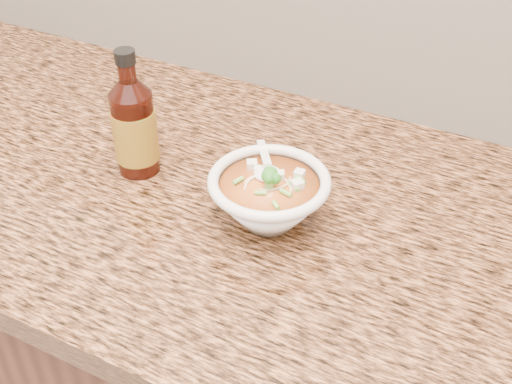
% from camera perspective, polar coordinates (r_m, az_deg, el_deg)
% --- Properties ---
extents(counter_slab, '(4.00, 0.68, 0.04)m').
position_cam_1_polar(counter_slab, '(0.96, -0.84, -1.03)').
color(counter_slab, '#A6673C').
rests_on(counter_slab, cabinet).
extents(soup_bowl, '(0.17, 0.18, 0.09)m').
position_cam_1_polar(soup_bowl, '(0.88, 1.16, -0.54)').
color(soup_bowl, white).
rests_on(soup_bowl, counter_slab).
extents(hot_sauce_bottle, '(0.08, 0.08, 0.20)m').
position_cam_1_polar(hot_sauce_bottle, '(0.97, -10.75, 5.64)').
color(hot_sauce_bottle, '#3D0F08').
rests_on(hot_sauce_bottle, counter_slab).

